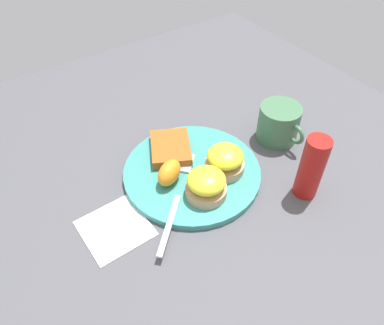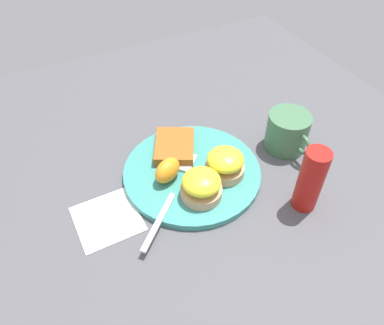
{
  "view_description": "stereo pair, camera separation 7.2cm",
  "coord_description": "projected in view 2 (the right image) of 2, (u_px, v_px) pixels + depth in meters",
  "views": [
    {
      "loc": [
        0.42,
        -0.29,
        0.54
      ],
      "look_at": [
        0.0,
        0.0,
        0.03
      ],
      "focal_mm": 35.0,
      "sensor_mm": 36.0,
      "label": 1
    },
    {
      "loc": [
        0.45,
        -0.22,
        0.54
      ],
      "look_at": [
        0.0,
        0.0,
        0.03
      ],
      "focal_mm": 35.0,
      "sensor_mm": 36.0,
      "label": 2
    }
  ],
  "objects": [
    {
      "name": "condiment_bottle",
      "position": [
        311.0,
        180.0,
        0.64
      ],
      "size": [
        0.04,
        0.04,
        0.13
      ],
      "primitive_type": "cylinder",
      "color": "#B21914",
      "rests_on": "ground_plane"
    },
    {
      "name": "hashbrown_patty",
      "position": [
        174.0,
        146.0,
        0.76
      ],
      "size": [
        0.12,
        0.11,
        0.02
      ],
      "primitive_type": "cube",
      "rotation": [
        0.0,
        0.0,
        -0.48
      ],
      "color": "#9B561E",
      "rests_on": "plate"
    },
    {
      "name": "sandwich_benedict_left",
      "position": [
        201.0,
        186.0,
        0.67
      ],
      "size": [
        0.08,
        0.08,
        0.05
      ],
      "color": "tan",
      "rests_on": "plate"
    },
    {
      "name": "fork",
      "position": [
        175.0,
        190.0,
        0.69
      ],
      "size": [
        0.18,
        0.19,
        0.0
      ],
      "color": "silver",
      "rests_on": "plate"
    },
    {
      "name": "ground_plane",
      "position": [
        192.0,
        175.0,
        0.74
      ],
      "size": [
        1.1,
        1.1,
        0.0
      ],
      "primitive_type": "plane",
      "color": "#4C4C51"
    },
    {
      "name": "plate",
      "position": [
        192.0,
        172.0,
        0.74
      ],
      "size": [
        0.27,
        0.27,
        0.01
      ],
      "primitive_type": "cylinder",
      "color": "teal",
      "rests_on": "ground_plane"
    },
    {
      "name": "napkin",
      "position": [
        107.0,
        218.0,
        0.66
      ],
      "size": [
        0.11,
        0.11,
        0.0
      ],
      "primitive_type": "cube",
      "rotation": [
        0.0,
        0.0,
        0.03
      ],
      "color": "white",
      "rests_on": "ground_plane"
    },
    {
      "name": "cup",
      "position": [
        288.0,
        132.0,
        0.77
      ],
      "size": [
        0.11,
        0.09,
        0.08
      ],
      "color": "#42704C",
      "rests_on": "ground_plane"
    },
    {
      "name": "orange_wedge",
      "position": [
        168.0,
        171.0,
        0.7
      ],
      "size": [
        0.06,
        0.07,
        0.04
      ],
      "primitive_type": "ellipsoid",
      "rotation": [
        0.0,
        0.0,
        5.23
      ],
      "color": "orange",
      "rests_on": "plate"
    },
    {
      "name": "sandwich_benedict_right",
      "position": [
        225.0,
        163.0,
        0.71
      ],
      "size": [
        0.08,
        0.08,
        0.05
      ],
      "color": "tan",
      "rests_on": "plate"
    }
  ]
}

